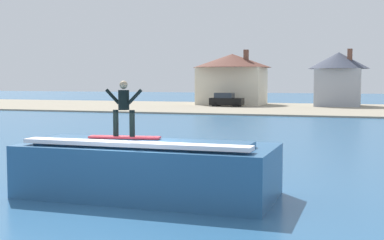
# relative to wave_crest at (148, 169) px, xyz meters

# --- Properties ---
(ground_plane) EXTENTS (260.00, 260.00, 0.00)m
(ground_plane) POSITION_rel_wave_crest_xyz_m (-0.13, -0.88, -0.82)
(ground_plane) COLOR #2B5A84
(wave_crest) EXTENTS (7.48, 3.29, 1.73)m
(wave_crest) POSITION_rel_wave_crest_xyz_m (0.00, 0.00, 0.00)
(wave_crest) COLOR #2A5985
(wave_crest) RESTS_ON ground_plane
(surfboard) EXTENTS (2.16, 0.71, 0.06)m
(surfboard) POSITION_rel_wave_crest_xyz_m (-0.64, -0.23, 0.95)
(surfboard) COLOR #D8333F
(surfboard) RESTS_ON wave_crest
(surfer) EXTENTS (1.18, 0.32, 1.63)m
(surfer) POSITION_rel_wave_crest_xyz_m (-0.62, -0.30, 1.89)
(surfer) COLOR black
(surfer) RESTS_ON surfboard
(shoreline_bank) EXTENTS (120.00, 25.84, 0.16)m
(shoreline_bank) POSITION_rel_wave_crest_xyz_m (-0.13, 49.05, -0.73)
(shoreline_bank) COLOR gray
(shoreline_bank) RESTS_ON ground_plane
(car_near_shore) EXTENTS (4.13, 2.18, 1.86)m
(car_near_shore) POSITION_rel_wave_crest_xyz_m (-10.66, 50.27, 0.13)
(car_near_shore) COLOR black
(car_near_shore) RESTS_ON ground_plane
(house_with_chimney) EXTENTS (10.61, 10.61, 7.48)m
(house_with_chimney) POSITION_rel_wave_crest_xyz_m (-11.32, 55.97, 3.23)
(house_with_chimney) COLOR beige
(house_with_chimney) RESTS_ON ground_plane
(house_small_cottage) EXTENTS (7.64, 7.64, 7.34)m
(house_small_cottage) POSITION_rel_wave_crest_xyz_m (2.65, 55.69, 3.12)
(house_small_cottage) COLOR #9EA3AD
(house_small_cottage) RESTS_ON ground_plane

